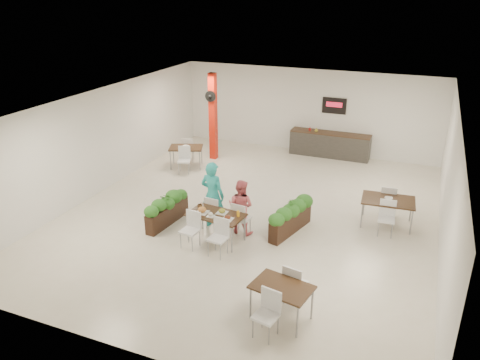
{
  "coord_description": "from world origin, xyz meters",
  "views": [
    {
      "loc": [
        4.24,
        -11.31,
        6.03
      ],
      "look_at": [
        -0.25,
        -0.31,
        1.1
      ],
      "focal_mm": 35.0,
      "sensor_mm": 36.0,
      "label": 1
    }
  ],
  "objects_px": {
    "red_column": "(213,116)",
    "planter_left": "(167,207)",
    "diner_woman": "(241,207)",
    "side_table_c": "(282,292)",
    "side_table_a": "(186,150)",
    "main_table": "(216,218)",
    "planter_right": "(291,216)",
    "service_counter": "(330,144)",
    "side_table_b": "(388,203)",
    "diner_man": "(213,195)"
  },
  "relations": [
    {
      "from": "red_column",
      "to": "planter_left",
      "type": "xyz_separation_m",
      "value": [
        1.08,
        -5.27,
        -1.16
      ]
    },
    {
      "from": "main_table",
      "to": "planter_left",
      "type": "height_order",
      "value": "main_table"
    },
    {
      "from": "red_column",
      "to": "diner_man",
      "type": "relative_size",
      "value": 1.72
    },
    {
      "from": "diner_man",
      "to": "planter_right",
      "type": "bearing_deg",
      "value": -160.28
    },
    {
      "from": "main_table",
      "to": "planter_right",
      "type": "height_order",
      "value": "planter_right"
    },
    {
      "from": "planter_right",
      "to": "side_table_b",
      "type": "height_order",
      "value": "planter_right"
    },
    {
      "from": "planter_right",
      "to": "side_table_b",
      "type": "distance_m",
      "value": 2.69
    },
    {
      "from": "red_column",
      "to": "side_table_b",
      "type": "height_order",
      "value": "red_column"
    },
    {
      "from": "red_column",
      "to": "service_counter",
      "type": "xyz_separation_m",
      "value": [
        4.0,
        1.86,
        -1.15
      ]
    },
    {
      "from": "side_table_b",
      "to": "planter_right",
      "type": "bearing_deg",
      "value": -152.69
    },
    {
      "from": "main_table",
      "to": "side_table_b",
      "type": "xyz_separation_m",
      "value": [
        3.93,
        2.54,
        0.01
      ]
    },
    {
      "from": "planter_left",
      "to": "planter_right",
      "type": "height_order",
      "value": "planter_right"
    },
    {
      "from": "red_column",
      "to": "side_table_c",
      "type": "height_order",
      "value": "red_column"
    },
    {
      "from": "main_table",
      "to": "red_column",
      "type": "bearing_deg",
      "value": 115.74
    },
    {
      "from": "diner_woman",
      "to": "side_table_a",
      "type": "bearing_deg",
      "value": -39.65
    },
    {
      "from": "side_table_b",
      "to": "main_table",
      "type": "bearing_deg",
      "value": -151.22
    },
    {
      "from": "side_table_c",
      "to": "planter_left",
      "type": "bearing_deg",
      "value": 158.02
    },
    {
      "from": "main_table",
      "to": "diner_man",
      "type": "xyz_separation_m",
      "value": [
        -0.39,
        0.65,
        0.29
      ]
    },
    {
      "from": "red_column",
      "to": "diner_man",
      "type": "height_order",
      "value": "red_column"
    },
    {
      "from": "service_counter",
      "to": "side_table_c",
      "type": "relative_size",
      "value": 1.8
    },
    {
      "from": "planter_right",
      "to": "side_table_b",
      "type": "relative_size",
      "value": 1.06
    },
    {
      "from": "side_table_c",
      "to": "red_column",
      "type": "bearing_deg",
      "value": 134.05
    },
    {
      "from": "diner_man",
      "to": "diner_woman",
      "type": "height_order",
      "value": "diner_man"
    },
    {
      "from": "planter_right",
      "to": "side_table_c",
      "type": "distance_m",
      "value": 3.54
    },
    {
      "from": "diner_man",
      "to": "diner_woman",
      "type": "relative_size",
      "value": 1.26
    },
    {
      "from": "red_column",
      "to": "service_counter",
      "type": "relative_size",
      "value": 1.07
    },
    {
      "from": "service_counter",
      "to": "planter_left",
      "type": "relative_size",
      "value": 1.74
    },
    {
      "from": "service_counter",
      "to": "red_column",
      "type": "bearing_deg",
      "value": -155.0
    },
    {
      "from": "side_table_a",
      "to": "main_table",
      "type": "bearing_deg",
      "value": -74.66
    },
    {
      "from": "main_table",
      "to": "planter_left",
      "type": "distance_m",
      "value": 1.67
    },
    {
      "from": "main_table",
      "to": "service_counter",
      "type": "bearing_deg",
      "value": 80.19
    },
    {
      "from": "red_column",
      "to": "planter_left",
      "type": "distance_m",
      "value": 5.5
    },
    {
      "from": "red_column",
      "to": "diner_man",
      "type": "distance_m",
      "value": 5.52
    },
    {
      "from": "diner_woman",
      "to": "side_table_c",
      "type": "xyz_separation_m",
      "value": [
        2.05,
        -2.95,
        -0.12
      ]
    },
    {
      "from": "planter_right",
      "to": "service_counter",
      "type": "bearing_deg",
      "value": 93.06
    },
    {
      "from": "main_table",
      "to": "diner_woman",
      "type": "distance_m",
      "value": 0.78
    },
    {
      "from": "red_column",
      "to": "diner_man",
      "type": "xyz_separation_m",
      "value": [
        2.32,
        -4.96,
        -0.71
      ]
    },
    {
      "from": "side_table_a",
      "to": "side_table_c",
      "type": "distance_m",
      "value": 8.78
    },
    {
      "from": "side_table_c",
      "to": "diner_man",
      "type": "bearing_deg",
      "value": 144.91
    },
    {
      "from": "diner_man",
      "to": "side_table_b",
      "type": "relative_size",
      "value": 1.13
    },
    {
      "from": "diner_woman",
      "to": "planter_left",
      "type": "distance_m",
      "value": 2.07
    },
    {
      "from": "side_table_b",
      "to": "red_column",
      "type": "bearing_deg",
      "value": 151.04
    },
    {
      "from": "red_column",
      "to": "diner_woman",
      "type": "height_order",
      "value": "red_column"
    },
    {
      "from": "diner_man",
      "to": "side_table_c",
      "type": "xyz_separation_m",
      "value": [
        2.85,
        -2.95,
        -0.31
      ]
    },
    {
      "from": "diner_woman",
      "to": "planter_left",
      "type": "relative_size",
      "value": 0.86
    },
    {
      "from": "red_column",
      "to": "planter_left",
      "type": "relative_size",
      "value": 1.86
    },
    {
      "from": "diner_man",
      "to": "side_table_c",
      "type": "bearing_deg",
      "value": 140.3
    },
    {
      "from": "diner_man",
      "to": "planter_left",
      "type": "height_order",
      "value": "diner_man"
    },
    {
      "from": "planter_left",
      "to": "planter_right",
      "type": "distance_m",
      "value": 3.35
    },
    {
      "from": "service_counter",
      "to": "planter_left",
      "type": "height_order",
      "value": "service_counter"
    }
  ]
}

